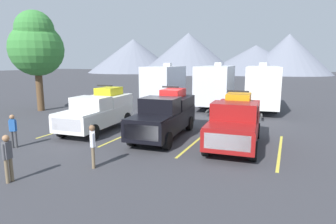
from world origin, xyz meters
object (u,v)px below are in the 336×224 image
Objects in this scene: pickup_truck_c at (235,121)px; camper_trailer_c at (262,86)px; person_a at (13,129)px; pickup_truck_a at (99,111)px; person_c at (8,155)px; camper_trailer_b at (216,84)px; person_b at (93,143)px; camper_trailer_a at (165,83)px; pickup_truck_b at (165,114)px.

camper_trailer_c is (0.22, 10.69, 0.89)m from pickup_truck_c.
camper_trailer_c is 17.94m from person_a.
person_c is (1.75, -7.19, -0.23)m from pickup_truck_a.
person_b is at bearing -92.34° from camper_trailer_b.
camper_trailer_a is 15.75m from person_b.
person_c is at bearing -128.59° from person_b.
pickup_truck_a is 3.45× the size of person_a.
camper_trailer_c is 5.27× the size of person_a.
pickup_truck_b is at bearing 40.03° from person_a.
pickup_truck_c is at bearing -51.28° from camper_trailer_a.
pickup_truck_b is 11.00m from camper_trailer_b.
pickup_truck_b reaches higher than person_a.
camper_trailer_b reaches higher than pickup_truck_b.
camper_trailer_c is (8.35, 0.54, 0.02)m from camper_trailer_a.
camper_trailer_c reaches higher than camper_trailer_a.
person_a is at bearing 172.94° from person_b.
camper_trailer_c is 5.01× the size of person_b.
pickup_truck_c reaches higher than person_c.
person_a is at bearing -154.26° from pickup_truck_c.
person_b is at bearing -106.06° from camper_trailer_c.
person_b is 1.02× the size of person_c.
pickup_truck_b reaches higher than pickup_truck_c.
person_c reaches higher than person_a.
pickup_truck_b is 3.59× the size of person_b.
pickup_truck_a reaches higher than person_b.
person_a is 0.97× the size of person_c.
camper_trailer_b is 16.32m from person_b.
camper_trailer_b is (4.13, 11.23, 0.89)m from pickup_truck_a.
pickup_truck_b is at bearing 83.34° from person_b.
pickup_truck_a is at bearing -126.71° from camper_trailer_c.
pickup_truck_c reaches higher than person_a.
pickup_truck_a is 12.00m from camper_trailer_b.
camper_trailer_b is at bearing 82.63° from person_c.
camper_trailer_c reaches higher than pickup_truck_c.
camper_trailer_b reaches higher than camper_trailer_a.
pickup_truck_b is at bearing 3.71° from pickup_truck_a.
person_a is at bearing -109.77° from camper_trailer_b.
pickup_truck_c is 0.72× the size of camper_trailer_a.
person_b is (-0.66, -16.27, -1.10)m from camper_trailer_b.
camper_trailer_a is at bearing -176.30° from camper_trailer_c.
camper_trailer_c reaches higher than pickup_truck_b.
camper_trailer_a is 4.82× the size of person_a.
pickup_truck_c is (7.80, 0.06, 0.00)m from pickup_truck_a.
pickup_truck_b is 3.72m from pickup_truck_c.
camper_trailer_c is (8.01, 10.75, 0.89)m from pickup_truck_a.
pickup_truck_a is at bearing 71.37° from person_a.
pickup_truck_a is 4.10m from pickup_truck_b.
camper_trailer_a is 4.69× the size of person_c.
person_b is at bearing 51.41° from person_c.
camper_trailer_c is 19.03m from person_c.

